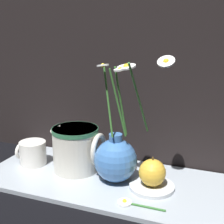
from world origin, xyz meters
TOP-DOWN VIEW (x-y plane):
  - ground_plane at (0.00, 0.00)m, footprint 6.00×6.00m
  - shelf at (0.00, 0.00)m, footprint 0.72×0.30m
  - vase_with_flowers at (0.02, -0.00)m, footprint 0.21×0.13m
  - yellow_mug at (-0.26, 0.01)m, footprint 0.09×0.08m
  - ceramic_pitcher at (-0.12, 0.02)m, footprint 0.16×0.13m
  - saucer_plate at (0.12, -0.01)m, footprint 0.12×0.12m
  - orange_fruit at (0.12, -0.01)m, footprint 0.07×0.07m
  - loose_daisy at (0.09, -0.10)m, footprint 0.12×0.04m

SIDE VIEW (x-z plane):
  - ground_plane at x=0.00m, z-range 0.00..0.00m
  - shelf at x=0.00m, z-range 0.00..0.01m
  - loose_daisy at x=0.09m, z-range 0.01..0.02m
  - saucer_plate at x=0.12m, z-range 0.01..0.02m
  - yellow_mug at x=-0.26m, z-range 0.01..0.08m
  - orange_fruit at x=0.12m, z-range 0.02..0.10m
  - vase_with_flowers at x=0.02m, z-range -0.09..0.25m
  - ceramic_pitcher at x=-0.12m, z-range 0.01..0.15m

